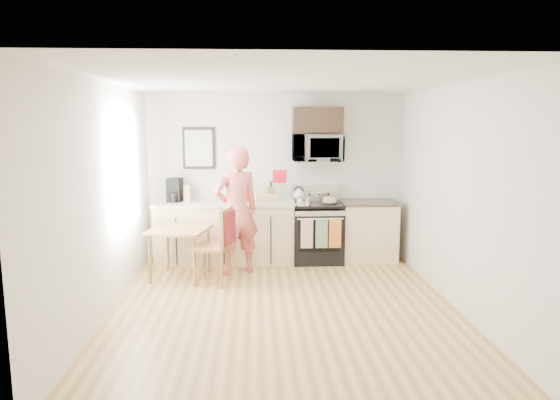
{
  "coord_description": "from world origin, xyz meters",
  "views": [
    {
      "loc": [
        -0.33,
        -5.56,
        2.14
      ],
      "look_at": [
        0.0,
        1.0,
        1.12
      ],
      "focal_mm": 32.0,
      "sensor_mm": 36.0,
      "label": 1
    }
  ],
  "objects_px": {
    "microwave": "(317,148)",
    "person": "(236,211)",
    "range": "(317,234)",
    "chair": "(223,236)",
    "cake": "(329,200)",
    "dining_table": "(180,234)"
  },
  "relations": [
    {
      "from": "chair",
      "to": "cake",
      "type": "distance_m",
      "value": 1.91
    },
    {
      "from": "range",
      "to": "dining_table",
      "type": "distance_m",
      "value": 2.15
    },
    {
      "from": "microwave",
      "to": "cake",
      "type": "distance_m",
      "value": 0.83
    },
    {
      "from": "range",
      "to": "microwave",
      "type": "height_order",
      "value": "microwave"
    },
    {
      "from": "dining_table",
      "to": "chair",
      "type": "relative_size",
      "value": 0.76
    },
    {
      "from": "range",
      "to": "dining_table",
      "type": "relative_size",
      "value": 1.49
    },
    {
      "from": "range",
      "to": "person",
      "type": "xyz_separation_m",
      "value": [
        -1.23,
        -0.57,
        0.48
      ]
    },
    {
      "from": "microwave",
      "to": "chair",
      "type": "distance_m",
      "value": 2.13
    },
    {
      "from": "chair",
      "to": "cake",
      "type": "height_order",
      "value": "chair"
    },
    {
      "from": "microwave",
      "to": "dining_table",
      "type": "height_order",
      "value": "microwave"
    },
    {
      "from": "range",
      "to": "cake",
      "type": "bearing_deg",
      "value": -12.41
    },
    {
      "from": "dining_table",
      "to": "chair",
      "type": "height_order",
      "value": "chair"
    },
    {
      "from": "microwave",
      "to": "chair",
      "type": "xyz_separation_m",
      "value": [
        -1.39,
        -1.18,
        -1.1
      ]
    },
    {
      "from": "dining_table",
      "to": "cake",
      "type": "relative_size",
      "value": 3.02
    },
    {
      "from": "microwave",
      "to": "person",
      "type": "height_order",
      "value": "microwave"
    },
    {
      "from": "dining_table",
      "to": "chair",
      "type": "distance_m",
      "value": 0.69
    },
    {
      "from": "range",
      "to": "chair",
      "type": "bearing_deg",
      "value": -142.24
    },
    {
      "from": "microwave",
      "to": "person",
      "type": "distance_m",
      "value": 1.63
    },
    {
      "from": "microwave",
      "to": "person",
      "type": "xyz_separation_m",
      "value": [
        -1.23,
        -0.67,
        -0.85
      ]
    },
    {
      "from": "person",
      "to": "range",
      "type": "bearing_deg",
      "value": -179.37
    },
    {
      "from": "person",
      "to": "chair",
      "type": "height_order",
      "value": "person"
    },
    {
      "from": "microwave",
      "to": "range",
      "type": "bearing_deg",
      "value": -89.94
    }
  ]
}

